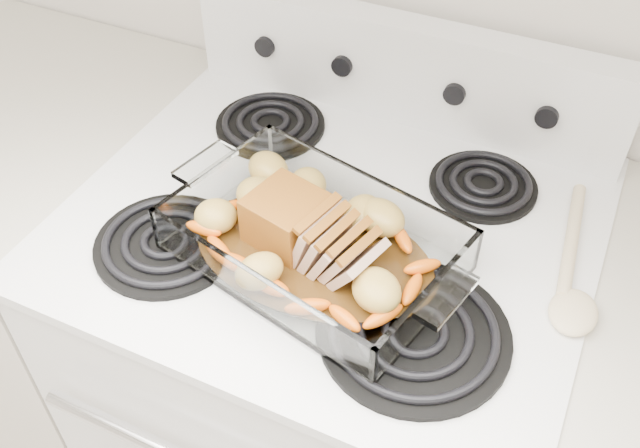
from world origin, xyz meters
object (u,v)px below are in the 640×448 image
at_px(counter_left, 62,280).
at_px(pork_roast, 301,231).
at_px(electric_range, 329,383).
at_px(baking_dish, 314,248).

height_order(counter_left, pork_roast, pork_roast).
xyz_separation_m(electric_range, baking_dish, (0.02, -0.10, 0.48)).
bearing_deg(baking_dish, electric_range, 112.83).
xyz_separation_m(counter_left, baking_dish, (0.68, -0.10, 0.50)).
bearing_deg(counter_left, electric_range, 0.10).
distance_m(electric_range, baking_dish, 0.49).
xyz_separation_m(electric_range, counter_left, (-0.67, -0.00, -0.02)).
distance_m(electric_range, pork_roast, 0.52).
bearing_deg(counter_left, baking_dish, -8.05).
distance_m(electric_range, counter_left, 0.67).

